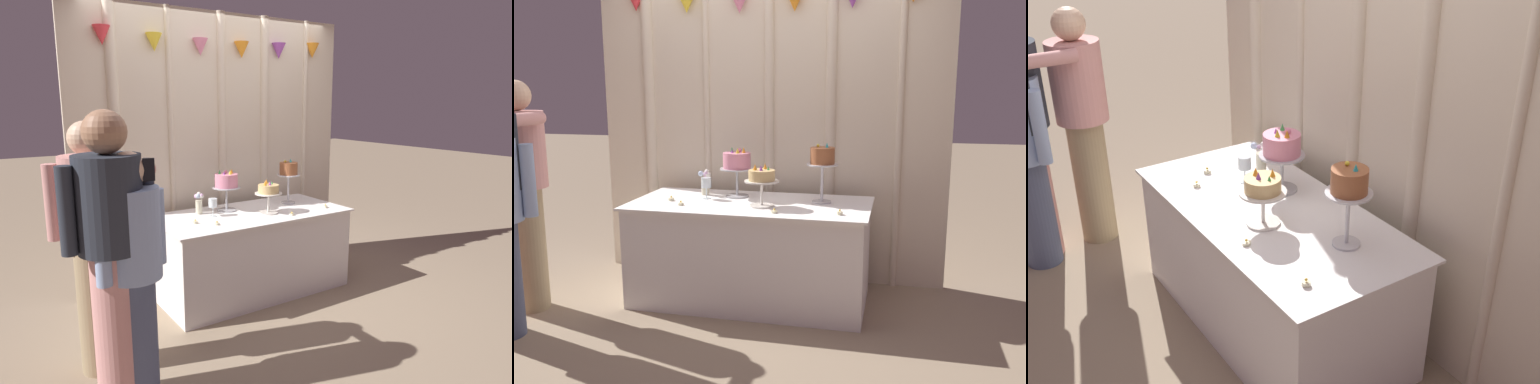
{
  "view_description": "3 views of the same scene",
  "coord_description": "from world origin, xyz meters",
  "views": [
    {
      "loc": [
        -2.09,
        -3.21,
        1.73
      ],
      "look_at": [
        0.11,
        0.19,
        0.9
      ],
      "focal_mm": 31.65,
      "sensor_mm": 36.0,
      "label": 1
    },
    {
      "loc": [
        1.03,
        -3.67,
        1.58
      ],
      "look_at": [
        0.14,
        0.1,
        0.82
      ],
      "focal_mm": 38.79,
      "sensor_mm": 36.0,
      "label": 2
    },
    {
      "loc": [
        2.47,
        -1.43,
        2.33
      ],
      "look_at": [
        0.12,
        0.11,
        0.89
      ],
      "focal_mm": 43.84,
      "sensor_mm": 36.0,
      "label": 3
    }
  ],
  "objects": [
    {
      "name": "guest_girl_blue_dress",
      "position": [
        -1.49,
        -0.42,
        0.89
      ],
      "size": [
        0.5,
        0.69,
        1.61
      ],
      "color": "#9E8966",
      "rests_on": "ground_plane"
    },
    {
      "name": "tealight_far_left",
      "position": [
        -0.58,
        0.03,
        0.75
      ],
      "size": [
        0.04,
        0.04,
        0.04
      ],
      "color": "beige",
      "rests_on": "cake_table"
    },
    {
      "name": "tealight_near_right",
      "position": [
        0.24,
        -0.19,
        0.75
      ],
      "size": [
        0.04,
        0.04,
        0.03
      ],
      "color": "beige",
      "rests_on": "cake_table"
    },
    {
      "name": "draped_curtain",
      "position": [
        -0.03,
        0.66,
        1.31
      ],
      "size": [
        2.83,
        0.15,
        2.53
      ],
      "color": "beige",
      "rests_on": "ground_plane"
    },
    {
      "name": "cake_display_leftmost",
      "position": [
        -0.15,
        0.27,
        1.0
      ],
      "size": [
        0.26,
        0.26,
        0.38
      ],
      "color": "#B2B2B7",
      "rests_on": "cake_table"
    },
    {
      "name": "cake_display_center",
      "position": [
        0.11,
        -0.01,
        0.93
      ],
      "size": [
        0.24,
        0.24,
        0.3
      ],
      "color": "silver",
      "rests_on": "cake_table"
    },
    {
      "name": "ground_plane",
      "position": [
        0.0,
        0.0,
        0.0
      ],
      "size": [
        24.0,
        24.0,
        0.0
      ],
      "primitive_type": "plane",
      "color": "gray"
    },
    {
      "name": "cake_display_rightmost",
      "position": [
        0.5,
        0.22,
        1.05
      ],
      "size": [
        0.22,
        0.22,
        0.43
      ],
      "color": "silver",
      "rests_on": "cake_table"
    },
    {
      "name": "cake_table",
      "position": [
        0.0,
        0.1,
        0.37
      ],
      "size": [
        1.73,
        0.83,
        0.74
      ],
      "color": "white",
      "rests_on": "ground_plane"
    },
    {
      "name": "wine_glass",
      "position": [
        -0.35,
        0.15,
        0.86
      ],
      "size": [
        0.07,
        0.07,
        0.16
      ],
      "color": "silver",
      "rests_on": "cake_table"
    },
    {
      "name": "tealight_near_left",
      "position": [
        -0.45,
        -0.11,
        0.75
      ],
      "size": [
        0.04,
        0.04,
        0.04
      ],
      "color": "beige",
      "rests_on": "cake_table"
    },
    {
      "name": "tealight_far_right",
      "position": [
        0.67,
        -0.14,
        0.75
      ],
      "size": [
        0.04,
        0.04,
        0.04
      ],
      "color": "beige",
      "rests_on": "cake_table"
    },
    {
      "name": "flower_vase",
      "position": [
        -0.42,
        0.3,
        0.84
      ],
      "size": [
        0.09,
        0.11,
        0.2
      ],
      "color": "beige",
      "rests_on": "cake_table"
    }
  ]
}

